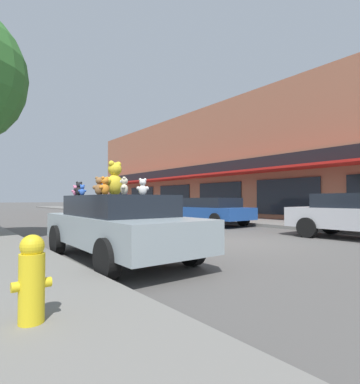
{
  "coord_description": "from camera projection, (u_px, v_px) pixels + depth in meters",
  "views": [
    {
      "loc": [
        -6.57,
        -5.95,
        1.25
      ],
      "look_at": [
        -0.35,
        1.93,
        1.5
      ],
      "focal_mm": 28.0,
      "sensor_mm": 36.0,
      "label": 1
    }
  ],
  "objects": [
    {
      "name": "teddy_bear_purple",
      "position": [
        125.0,
        190.0,
        7.19
      ],
      "size": [
        0.16,
        0.21,
        0.28
      ],
      "rotation": [
        0.0,
        0.0,
        4.23
      ],
      "color": "purple",
      "rests_on": "plush_art_car"
    },
    {
      "name": "teddy_bear_brown",
      "position": [
        99.0,
        186.0,
        6.02
      ],
      "size": [
        0.27,
        0.24,
        0.38
      ],
      "rotation": [
        0.0,
        0.0,
        2.54
      ],
      "color": "olive",
      "rests_on": "plush_art_car"
    },
    {
      "name": "plush_art_car",
      "position": [
        118.0,
        224.0,
        6.26
      ],
      "size": [
        1.97,
        4.5,
        1.34
      ],
      "rotation": [
        0.0,
        0.0,
        -0.02
      ],
      "color": "#8C999E",
      "rests_on": "ground_plane"
    },
    {
      "name": "teddy_bear_pink",
      "position": [
        76.0,
        191.0,
        6.6
      ],
      "size": [
        0.18,
        0.12,
        0.23
      ],
      "rotation": [
        0.0,
        0.0,
        2.92
      ],
      "color": "pink",
      "rests_on": "plush_art_car"
    },
    {
      "name": "teddy_bear_white",
      "position": [
        143.0,
        187.0,
        6.51
      ],
      "size": [
        0.28,
        0.23,
        0.38
      ],
      "rotation": [
        0.0,
        0.0,
        2.57
      ],
      "color": "white",
      "rests_on": "plush_art_car"
    },
    {
      "name": "sidewalk_far",
      "position": [
        334.0,
        227.0,
        12.71
      ],
      "size": [
        3.45,
        90.0,
        0.15
      ],
      "color": "slate",
      "rests_on": "ground_plane"
    },
    {
      "name": "storefront_row",
      "position": [
        259.0,
        170.0,
        27.26
      ],
      "size": [
        17.11,
        30.51,
        7.96
      ],
      "color": "#9E6047",
      "rests_on": "ground_plane"
    },
    {
      "name": "fire_hydrant",
      "position": [
        32.0,
        279.0,
        2.69
      ],
      "size": [
        0.33,
        0.22,
        0.79
      ],
      "color": "yellow",
      "rests_on": "sidewalk_near"
    },
    {
      "name": "ground_plane",
      "position": [
        230.0,
        242.0,
        8.71
      ],
      "size": [
        260.0,
        260.0,
        0.0
      ],
      "primitive_type": "plane",
      "color": "#514F4C"
    },
    {
      "name": "parked_car_far_center",
      "position": [
        209.0,
        210.0,
        14.59
      ],
      "size": [
        2.04,
        4.32,
        1.33
      ],
      "color": "#1E4793",
      "rests_on": "ground_plane"
    },
    {
      "name": "teddy_bear_blue",
      "position": [
        82.0,
        190.0,
        6.26
      ],
      "size": [
        0.17,
        0.13,
        0.23
      ],
      "rotation": [
        0.0,
        0.0,
        2.73
      ],
      "color": "blue",
      "rests_on": "plush_art_car"
    },
    {
      "name": "teddy_bear_black",
      "position": [
        79.0,
        189.0,
        6.54
      ],
      "size": [
        0.23,
        0.14,
        0.31
      ],
      "rotation": [
        0.0,
        0.0,
        3.11
      ],
      "color": "black",
      "rests_on": "plush_art_car"
    },
    {
      "name": "teddy_bear_orange",
      "position": [
        105.0,
        186.0,
        5.94
      ],
      "size": [
        0.28,
        0.21,
        0.37
      ],
      "rotation": [
        0.0,
        0.0,
        3.56
      ],
      "color": "orange",
      "rests_on": "plush_art_car"
    },
    {
      "name": "teddy_bear_giant",
      "position": [
        115.0,
        179.0,
        6.48
      ],
      "size": [
        0.57,
        0.4,
        0.75
      ],
      "rotation": [
        0.0,
        0.0,
        3.48
      ],
      "color": "yellow",
      "rests_on": "plush_art_car"
    },
    {
      "name": "teddy_bear_cream",
      "position": [
        124.0,
        186.0,
        5.71
      ],
      "size": [
        0.22,
        0.26,
        0.35
      ],
      "rotation": [
        0.0,
        0.0,
        4.14
      ],
      "color": "beige",
      "rests_on": "plush_art_car"
    }
  ]
}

